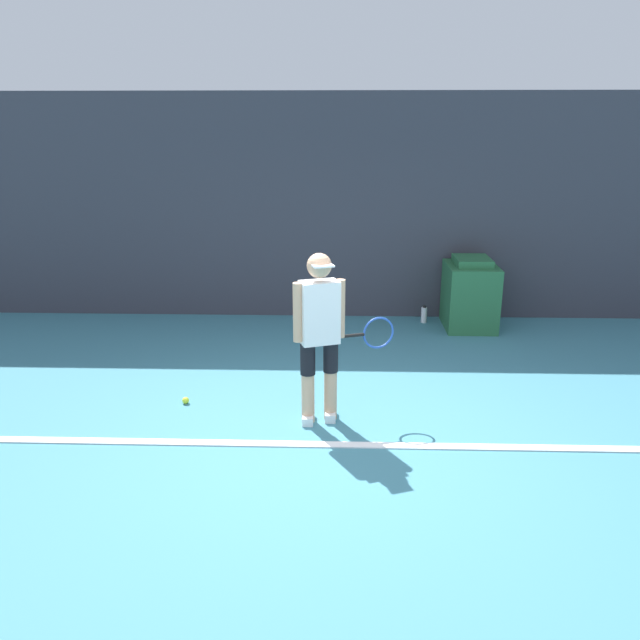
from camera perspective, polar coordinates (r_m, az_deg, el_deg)
The scene contains 7 objects.
ground_plane at distance 5.54m, azimuth 0.54°, elevation -11.19°, with size 24.00×24.00×0.00m, color teal.
back_wall at distance 8.79m, azimuth 1.16°, elevation 10.16°, with size 24.00×0.10×3.09m.
court_baseline at distance 5.50m, azimuth 0.53°, elevation -11.32°, with size 21.60×0.10×0.01m.
tennis_player at distance 5.60m, azimuth 0.06°, elevation -1.00°, with size 0.92×0.44×1.59m.
tennis_ball at distance 6.39m, azimuth -12.19°, elevation -7.19°, with size 0.07×0.07×0.07m.
covered_chair at distance 8.68m, azimuth 13.54°, elevation 2.29°, with size 0.66×0.81×0.97m.
water_bottle at distance 8.84m, azimuth 9.49°, elevation 0.48°, with size 0.08×0.08×0.24m.
Camera 1 is at (0.10, -4.86, 2.65)m, focal length 35.00 mm.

